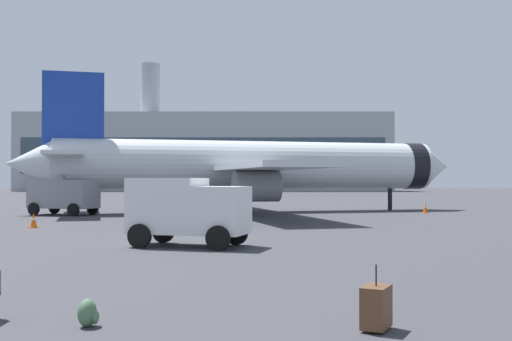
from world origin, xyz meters
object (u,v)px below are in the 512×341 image
Objects in this scene: traveller_backpack at (91,313)px; safety_cone_near at (429,208)px; service_truck at (66,193)px; airplane_at_gate at (251,166)px; safety_cone_mid at (37,220)px; cargo_van at (190,208)px; rolling_suitcase at (379,307)px.

safety_cone_near is at bearing 66.75° from traveller_backpack.
service_truck is 10.96× the size of traveller_backpack.
safety_cone_mid is (-11.14, -16.17, -3.27)m from airplane_at_gate.
airplane_at_gate is at bearing 16.94° from service_truck.
cargo_van reaches higher than rolling_suitcase.
cargo_van reaches higher than safety_cone_mid.
cargo_van is 13.97m from rolling_suitcase.
safety_cone_near is 28.85m from safety_cone_mid.
safety_cone_mid is 0.72× the size of rolling_suitcase.
rolling_suitcase is (2.63, -38.55, -3.27)m from airplane_at_gate.
service_truck is at bearing 107.96° from traveller_backpack.
service_truck is 1.10× the size of cargo_van.
airplane_at_gate is 38.53m from traveller_backpack.
rolling_suitcase is 2.29× the size of traveller_backpack.
cargo_van is 28.71m from safety_cone_near.
safety_cone_near is (15.60, 24.07, -1.06)m from cargo_van.
traveller_backpack is at bearing 177.20° from rolling_suitcase.
airplane_at_gate is at bearing 55.45° from safety_cone_mid.
safety_cone_near is at bearing -5.63° from airplane_at_gate.
safety_cone_mid is at bearing -79.55° from service_truck.
traveller_backpack is at bearing -68.17° from safety_cone_mid.
airplane_at_gate is 38.78m from rolling_suitcase.
rolling_suitcase is at bearing -2.80° from traveller_backpack.
rolling_suitcase is at bearing -65.11° from service_truck.
rolling_suitcase reaches higher than safety_cone_mid.
safety_cone_mid is 23.85m from traveller_backpack.
service_truck is (-13.37, -4.07, -2.05)m from airplane_at_gate.
service_truck is 38.03m from rolling_suitcase.
airplane_at_gate is 73.63× the size of traveller_backpack.
safety_cone_mid is (2.23, -12.10, -1.22)m from service_truck.
airplane_at_gate reaches higher than rolling_suitcase.
service_truck reaches higher than safety_cone_near.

